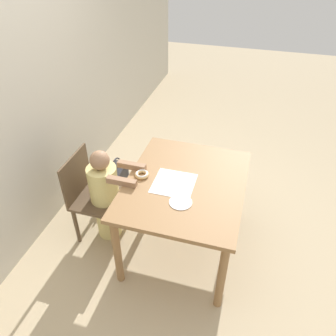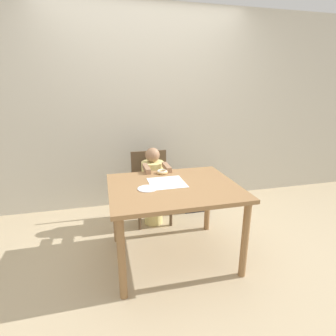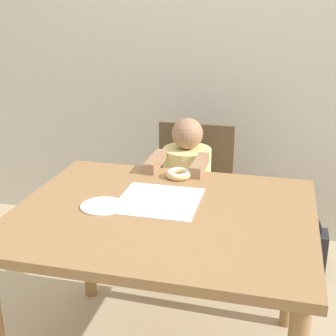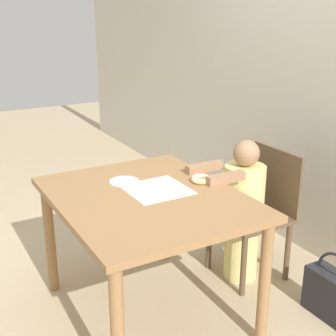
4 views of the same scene
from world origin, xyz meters
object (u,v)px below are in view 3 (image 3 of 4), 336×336
at_px(handbag, 296,250).
at_px(child_figure, 186,202).
at_px(donut, 178,174).
at_px(chair, 191,197).

bearing_deg(handbag, child_figure, -162.73).
distance_m(child_figure, donut, 0.44).
bearing_deg(child_figure, handbag, 17.27).
height_order(donut, handbag, donut).
height_order(child_figure, donut, child_figure).
bearing_deg(child_figure, chair, 90.00).
height_order(chair, child_figure, child_figure).
xyz_separation_m(child_figure, donut, (0.03, -0.33, 0.29)).
distance_m(chair, child_figure, 0.12).
relative_size(child_figure, handbag, 2.30).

